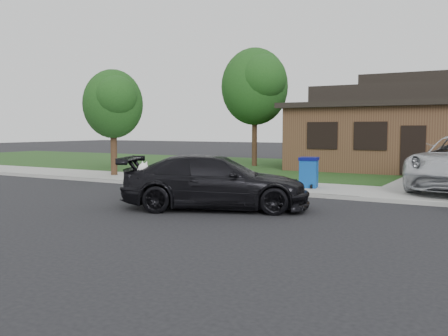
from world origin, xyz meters
The scene contains 9 objects.
ground centered at (0.00, 0.00, 0.00)m, with size 120.00×120.00×0.00m, color black.
sidewalk centered at (0.00, 5.00, 0.06)m, with size 60.00×3.00×0.12m, color gray.
curb centered at (0.00, 3.50, 0.06)m, with size 60.00×0.12×0.12m, color gray.
lawn centered at (0.00, 13.00, 0.07)m, with size 60.00×13.00×0.13m, color #193814.
sedan centered at (0.78, 0.03, 0.72)m, with size 5.36×3.87×1.44m.
recycling_bin centered at (1.59, 4.96, 0.65)m, with size 0.74×0.74×1.05m.
house centered at (4.00, 15.00, 2.13)m, with size 12.60×8.60×4.65m.
tree_0 centered at (-4.34, 12.88, 4.48)m, with size 3.78×3.60×6.34m.
tree_2 centered at (-7.38, 5.11, 3.27)m, with size 2.73×2.60×4.59m.
Camera 1 is at (7.58, -11.32, 2.14)m, focal length 40.00 mm.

